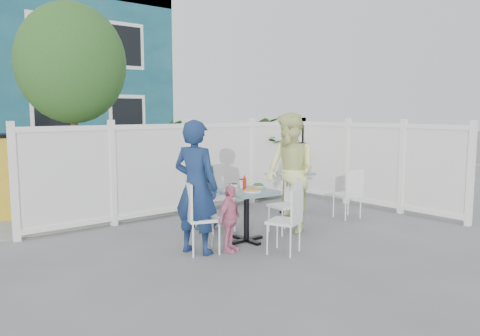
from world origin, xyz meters
TOP-DOWN VIEW (x-y plane):
  - ground at (0.00, 0.00)m, footprint 80.00×80.00m
  - near_sidewalk at (0.00, 3.80)m, footprint 24.00×2.60m
  - street at (0.00, 7.50)m, footprint 24.00×5.00m
  - far_sidewalk at (0.00, 10.60)m, footprint 24.00×1.60m
  - fence_back at (0.10, 2.40)m, footprint 5.86×0.08m
  - fence_right at (3.00, 0.60)m, footprint 0.08×3.66m
  - tree at (-1.60, 3.30)m, footprint 1.80×1.62m
  - utility_cabinet at (-2.30, 4.00)m, footprint 0.81×0.62m
  - potted_shrub_a at (-0.01, 3.10)m, footprint 1.26×1.26m
  - potted_shrub_b at (1.98, 3.00)m, footprint 1.81×1.91m
  - main_table at (-0.31, 0.35)m, footprint 0.69×0.69m
  - spare_table at (1.59, 1.37)m, footprint 0.76×0.76m
  - chair_left at (-1.15, 0.34)m, footprint 0.52×0.53m
  - chair_right at (0.50, 0.36)m, footprint 0.40×0.42m
  - chair_back at (-0.27, 1.16)m, footprint 0.49×0.48m
  - chair_near at (-0.26, -0.43)m, footprint 0.50×0.50m
  - chair_spare at (1.94, 0.30)m, footprint 0.45×0.43m
  - man at (-1.15, 0.35)m, footprint 0.62×0.73m
  - woman at (0.58, 0.38)m, footprint 0.79×0.96m
  - boy at (-0.35, 1.27)m, footprint 0.58×0.49m
  - toddler at (-0.79, 0.12)m, footprint 0.55×0.40m
  - plate_main at (-0.32, 0.22)m, footprint 0.25×0.25m
  - plate_side at (-0.50, 0.46)m, footprint 0.22×0.22m
  - salad_bowl at (-0.10, 0.34)m, footprint 0.22×0.22m
  - coffee_cup_a at (-0.55, 0.32)m, footprint 0.08×0.08m
  - coffee_cup_b at (-0.23, 0.55)m, footprint 0.08×0.08m
  - ketchup_bottle at (-0.32, 0.39)m, footprint 0.05×0.05m
  - salt_shaker at (-0.40, 0.57)m, footprint 0.03×0.03m
  - pepper_shaker at (-0.38, 0.63)m, footprint 0.03×0.03m

SIDE VIEW (x-z plane):
  - ground at x=0.00m, z-range 0.00..0.00m
  - street at x=0.00m, z-range 0.00..0.01m
  - near_sidewalk at x=0.00m, z-range 0.00..0.01m
  - far_sidewalk at x=0.00m, z-range 0.00..0.01m
  - toddler at x=-0.79m, z-range 0.00..0.87m
  - chair_right at x=0.50m, z-range 0.07..0.91m
  - chair_spare at x=1.94m, z-range 0.07..0.91m
  - chair_near at x=-0.26m, z-range 0.07..0.92m
  - boy at x=-0.35m, z-range 0.00..1.01m
  - chair_left at x=-1.15m, z-range 0.08..0.99m
  - spare_table at x=1.59m, z-range 0.19..0.90m
  - main_table at x=-0.31m, z-range 0.20..0.92m
  - chair_back at x=-0.27m, z-range 0.08..1.08m
  - utility_cabinet at x=-2.30m, z-range 0.00..1.38m
  - plate_side at x=-0.50m, z-range 0.73..0.74m
  - plate_main at x=-0.32m, z-range 0.73..0.74m
  - salad_bowl at x=-0.10m, z-range 0.73..0.78m
  - pepper_shaker at x=-0.38m, z-range 0.73..0.80m
  - salt_shaker at x=-0.40m, z-range 0.73..0.80m
  - coffee_cup_a at x=-0.55m, z-range 0.73..0.84m
  - fence_right at x=3.00m, z-range -0.02..1.58m
  - fence_back at x=0.10m, z-range -0.02..1.58m
  - coffee_cup_b at x=-0.23m, z-range 0.73..0.84m
  - ketchup_bottle at x=-0.32m, z-range 0.73..0.89m
  - potted_shrub_a at x=-0.01m, z-range 0.00..1.66m
  - potted_shrub_b at x=1.98m, z-range 0.00..1.68m
  - man at x=-1.15m, z-range 0.00..1.71m
  - woman at x=0.58m, z-range 0.00..1.80m
  - tree at x=-1.60m, z-range 0.80..4.39m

